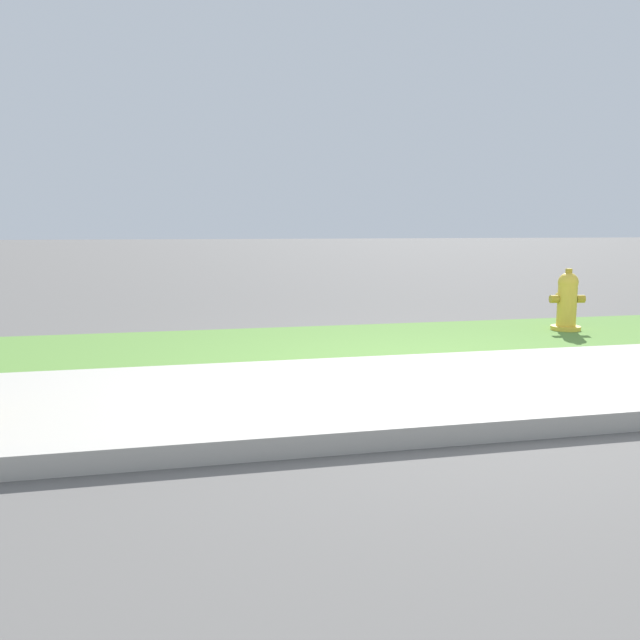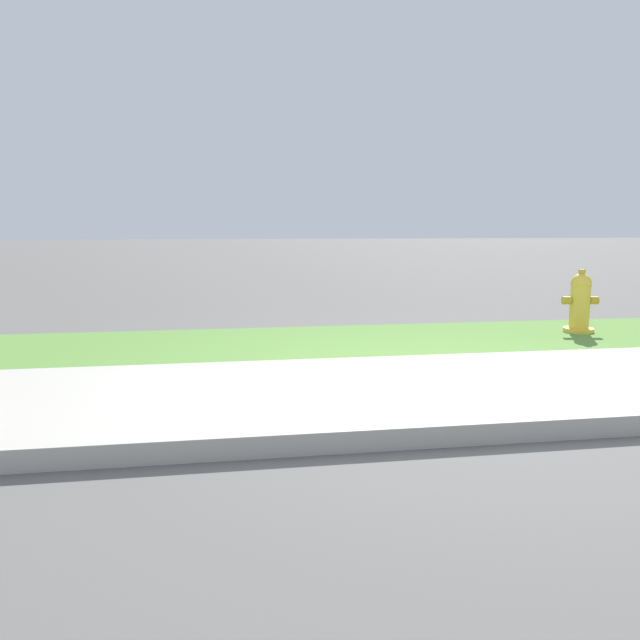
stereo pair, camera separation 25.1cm
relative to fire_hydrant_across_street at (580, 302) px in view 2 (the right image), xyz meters
name	(u,v)px [view 2 (the right image)]	position (x,y,z in m)	size (l,w,h in m)	color
ground_plane	(436,387)	(-2.41, -2.05, -0.34)	(120.00, 120.00, 0.00)	#5B5956
sidewalk_pavement	(436,386)	(-2.41, -2.05, -0.33)	(18.00, 2.16, 0.01)	#ADA89E
grass_verge	(370,339)	(-2.41, -0.04, -0.33)	(18.00, 1.84, 0.01)	#568438
street_curb	(509,428)	(-2.41, -3.21, -0.28)	(18.00, 0.16, 0.12)	#ADA89E
fire_hydrant_across_street	(580,302)	(0.00, 0.00, 0.00)	(0.40, 0.38, 0.70)	gold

